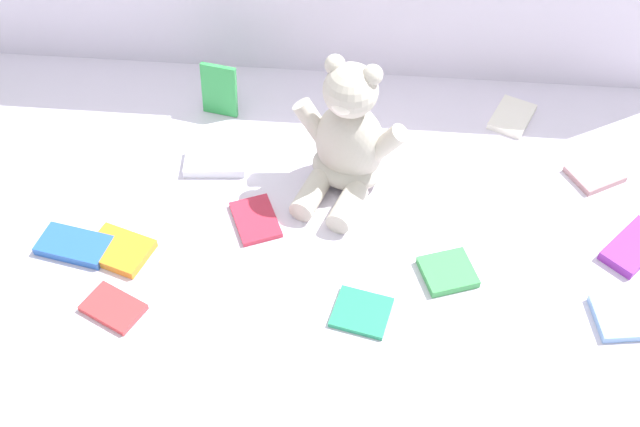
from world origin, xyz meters
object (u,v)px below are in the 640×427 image
book_case_0 (256,220)px  book_case_2 (119,250)px  book_case_11 (216,162)px  teddy_bear (348,141)px  book_case_5 (634,247)px  book_case_9 (74,245)px  book_case_8 (219,90)px  book_case_7 (113,308)px  book_case_4 (512,117)px  book_case_1 (362,312)px  book_case_10 (595,174)px  book_case_12 (618,317)px  book_case_3 (448,272)px

book_case_0 → book_case_2: book_case_2 is taller
book_case_0 → book_case_11: 0.19m
teddy_bear → book_case_2: teddy_bear is taller
teddy_bear → book_case_0: size_ratio=2.56×
book_case_5 → book_case_11: (-0.85, 0.16, 0.00)m
teddy_bear → book_case_9: bearing=-136.7°
book_case_9 → book_case_8: bearing=164.3°
book_case_7 → book_case_9: size_ratio=0.77×
book_case_8 → book_case_9: size_ratio=0.90×
book_case_0 → book_case_2: 0.27m
book_case_0 → book_case_4: (0.54, 0.36, 0.00)m
book_case_7 → book_case_1: bearing=-60.3°
book_case_5 → book_case_8: book_case_8 is taller
book_case_0 → book_case_10: bearing=-8.6°
book_case_8 → book_case_12: bearing=-20.8°
teddy_bear → book_case_12: bearing=-12.5°
book_case_8 → teddy_bear: bearing=-21.6°
book_case_1 → book_case_5: size_ratio=0.72×
book_case_5 → book_case_9: size_ratio=1.01×
book_case_3 → book_case_7: size_ratio=0.89×
book_case_9 → book_case_10: size_ratio=1.37×
book_case_0 → book_case_2: bearing=178.8°
book_case_8 → book_case_10: size_ratio=1.23×
book_case_4 → book_case_7: book_case_4 is taller
book_case_5 → book_case_1: bearing=62.2°
book_case_9 → book_case_12: size_ratio=1.46×
book_case_7 → book_case_10: book_case_10 is taller
book_case_3 → book_case_4: (0.16, 0.46, -0.00)m
book_case_4 → book_case_1: bearing=-95.4°
book_case_2 → book_case_9: same height
book_case_5 → book_case_12: bearing=112.7°
book_case_4 → book_case_7: size_ratio=1.10×
book_case_4 → book_case_10: size_ratio=1.16×
book_case_1 → book_case_11: size_ratio=0.77×
book_case_1 → book_case_10: book_case_10 is taller
book_case_9 → book_case_1: bearing=90.5°
book_case_3 → book_case_7: book_case_3 is taller
teddy_bear → book_case_3: teddy_bear is taller
book_case_8 → book_case_11: book_case_8 is taller
book_case_0 → book_case_2: (-0.25, -0.10, 0.00)m
book_case_1 → book_case_4: 0.64m
book_case_1 → book_case_8: (-0.35, 0.53, 0.06)m
book_case_3 → book_case_1: bearing=103.1°
book_case_0 → book_case_1: (0.22, -0.20, -0.00)m
book_case_3 → book_case_4: size_ratio=0.81×
book_case_2 → book_case_7: 0.13m
book_case_0 → book_case_3: (0.38, -0.10, 0.00)m
book_case_5 → book_case_9: (-1.08, -0.09, -0.00)m
book_case_10 → book_case_11: bearing=-117.8°
book_case_0 → book_case_8: bearing=87.3°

